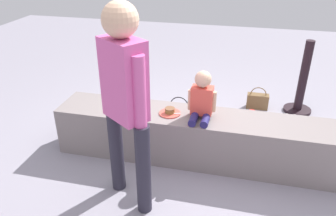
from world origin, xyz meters
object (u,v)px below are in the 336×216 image
Objects in this scene: child_seated at (202,98)px; party_cup_red at (252,114)px; handbag_brown_canvas at (257,101)px; handbag_black_leather at (179,113)px; adult_standing at (125,93)px; gift_bag at (289,126)px; water_bottle_far_side at (189,106)px; cake_plate at (170,112)px; water_bottle_near_gift at (134,103)px.

party_cup_red is at bearing 63.17° from child_seated.
handbag_black_leather is at bearing -147.75° from handbag_brown_canvas.
adult_standing reaches higher than handbag_black_leather.
water_bottle_far_side is at bearing 166.09° from gift_bag.
child_seated is at bearing -0.40° from cake_plate.
water_bottle_near_gift is at bearing 127.57° from cake_plate.
handbag_brown_canvas is (0.89, 0.32, 0.02)m from water_bottle_far_side.
water_bottle_near_gift is 1.57m from party_cup_red.
handbag_brown_canvas is (0.60, 1.37, -0.62)m from child_seated.
gift_bag reaches higher than water_bottle_near_gift.
cake_plate reaches higher than water_bottle_near_gift.
gift_bag is 2.00m from water_bottle_near_gift.
cake_plate reaches higher than water_bottle_far_side.
handbag_brown_canvas reaches higher than gift_bag.
child_seated is 1.56× the size of handbag_brown_canvas.
adult_standing is 7.98× the size of water_bottle_near_gift.
child_seated is at bearing -74.46° from water_bottle_far_side.
water_bottle_near_gift is (-1.99, 0.19, -0.02)m from gift_bag.
adult_standing is at bearing -97.04° from water_bottle_far_side.
child_seated reaches higher than handbag_brown_canvas.
party_cup_red is at bearing -102.03° from handbag_brown_canvas.
cake_plate is at bearing 179.60° from child_seated.
child_seated is 1.40× the size of handbag_black_leather.
water_bottle_near_gift is at bearing 165.60° from handbag_black_leather.
water_bottle_far_side is at bearing 82.96° from adult_standing.
cake_plate is at bearing -52.43° from water_bottle_near_gift.
handbag_brown_canvas is (1.11, 2.09, -0.94)m from adult_standing.
party_cup_red is at bearing 59.47° from adult_standing.
child_seated is at bearing -116.83° from party_cup_red.
water_bottle_far_side is (-0.29, 1.05, -0.64)m from child_seated.
handbag_black_leather is (-0.91, -0.29, 0.07)m from party_cup_red.
adult_standing is 0.90m from cake_plate.
water_bottle_near_gift is 1.92× the size of party_cup_red.
gift_bag is at bearing 30.03° from cake_plate.
adult_standing is 7.76× the size of cake_plate.
cake_plate is 1.70m from handbag_brown_canvas.
handbag_black_leather is at bearing -105.52° from water_bottle_far_side.
water_bottle_near_gift is at bearing -164.70° from handbag_brown_canvas.
child_seated is 2.48× the size of water_bottle_far_side.
water_bottle_near_gift is (-1.03, 0.93, -0.63)m from child_seated.
water_bottle_far_side is 1.72× the size of party_cup_red.
water_bottle_far_side is at bearing 105.54° from child_seated.
child_seated is 2.22× the size of water_bottle_near_gift.
water_bottle_far_side is 0.56× the size of handbag_black_leather.
gift_bag is at bearing -36.12° from party_cup_red.
water_bottle_near_gift is at bearing 174.68° from gift_bag.
handbag_brown_canvas is (0.97, 0.61, -0.01)m from handbag_black_leather.
party_cup_red is 0.95m from handbag_black_leather.
adult_standing is (-0.51, -0.72, 0.32)m from child_seated.
adult_standing is 5.61× the size of handbag_brown_canvas.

